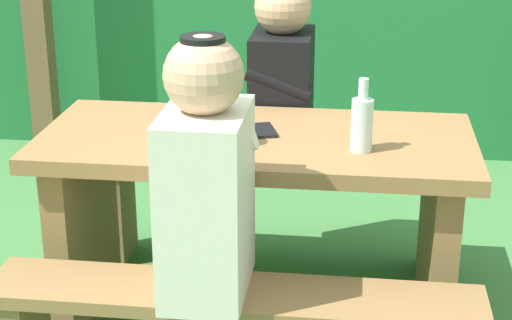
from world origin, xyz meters
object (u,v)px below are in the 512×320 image
object	(u,v)px
picnic_table	(256,200)
bottle_left	(362,123)
cell_phone	(264,130)
drinking_glass	(235,129)
bench_far	(272,193)
person_white_shirt	(206,178)
person_black_coat	(282,82)

from	to	relation	value
picnic_table	bottle_left	size ratio (longest dim) A/B	6.17
picnic_table	cell_phone	bearing A→B (deg)	60.17
drinking_glass	picnic_table	bearing A→B (deg)	61.95
bottle_left	cell_phone	world-z (taller)	bottle_left
bench_far	drinking_glass	distance (m)	0.76
bench_far	drinking_glass	size ratio (longest dim) A/B	14.03
bench_far	drinking_glass	xyz separation A→B (m)	(-0.05, -0.60, 0.46)
bottle_left	drinking_glass	bearing A→B (deg)	178.92
person_white_shirt	cell_phone	xyz separation A→B (m)	(0.09, 0.53, -0.04)
person_black_coat	bottle_left	bearing A→B (deg)	-63.56
picnic_table	person_white_shirt	distance (m)	0.57
bench_far	bottle_left	bearing A→B (deg)	-61.10
drinking_glass	person_white_shirt	bearing A→B (deg)	-92.57
drinking_glass	bottle_left	bearing A→B (deg)	-1.08
person_white_shirt	picnic_table	bearing A→B (deg)	81.90
bottle_left	bench_far	bearing A→B (deg)	118.90
picnic_table	cell_phone	size ratio (longest dim) A/B	10.00
drinking_glass	cell_phone	distance (m)	0.16
cell_phone	person_white_shirt	bearing A→B (deg)	-117.58
bench_far	cell_phone	xyz separation A→B (m)	(0.02, -0.47, 0.41)
drinking_glass	bottle_left	xyz separation A→B (m)	(0.39, -0.01, 0.04)
bench_far	person_white_shirt	distance (m)	1.10
cell_phone	person_black_coat	bearing A→B (deg)	70.34
drinking_glass	bottle_left	size ratio (longest dim) A/B	0.44
person_white_shirt	person_black_coat	distance (m)	1.00
bottle_left	cell_phone	size ratio (longest dim) A/B	1.62
picnic_table	bottle_left	bearing A→B (deg)	-17.64
bench_far	person_black_coat	world-z (taller)	person_black_coat
picnic_table	drinking_glass	world-z (taller)	drinking_glass
person_white_shirt	cell_phone	size ratio (longest dim) A/B	5.14
person_white_shirt	cell_phone	bearing A→B (deg)	80.29
person_white_shirt	bottle_left	world-z (taller)	person_white_shirt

